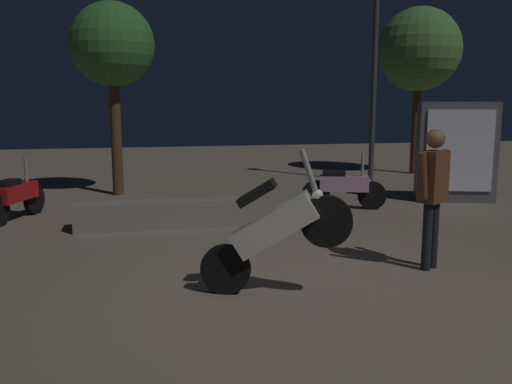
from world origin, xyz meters
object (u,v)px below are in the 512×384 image
(person_rider_beside, at_px, (433,186))
(streetlamp_near, at_px, (375,55))
(motorcycle_red_parked_left, at_px, (16,196))
(motorcycle_pink_parked_right, at_px, (344,187))
(kiosk_billboard, at_px, (456,152))
(motorcycle_white_foreground, at_px, (275,230))

(person_rider_beside, distance_m, streetlamp_near, 7.93)
(motorcycle_red_parked_left, xyz_separation_m, motorcycle_pink_parked_right, (6.11, -0.21, 0.00))
(streetlamp_near, xyz_separation_m, kiosk_billboard, (0.61, -2.97, -2.22))
(motorcycle_red_parked_left, distance_m, person_rider_beside, 7.15)
(person_rider_beside, relative_size, streetlamp_near, 0.34)
(person_rider_beside, bearing_deg, motorcycle_red_parked_left, 23.00)
(motorcycle_pink_parked_right, height_order, kiosk_billboard, kiosk_billboard)
(person_rider_beside, distance_m, kiosk_billboard, 5.20)
(motorcycle_white_foreground, distance_m, motorcycle_red_parked_left, 5.95)
(kiosk_billboard, bearing_deg, motorcycle_white_foreground, 61.50)
(motorcycle_pink_parked_right, xyz_separation_m, person_rider_beside, (-0.34, -3.96, 0.64))
(motorcycle_white_foreground, relative_size, streetlamp_near, 0.32)
(motorcycle_red_parked_left, height_order, kiosk_billboard, kiosk_billboard)
(kiosk_billboard, bearing_deg, motorcycle_pink_parked_right, 25.13)
(motorcycle_white_foreground, height_order, person_rider_beside, person_rider_beside)
(motorcycle_pink_parked_right, relative_size, kiosk_billboard, 0.77)
(streetlamp_near, bearing_deg, motorcycle_red_parked_left, -159.21)
(motorcycle_red_parked_left, distance_m, streetlamp_near, 9.14)
(motorcycle_red_parked_left, xyz_separation_m, kiosk_billboard, (8.73, 0.11, 0.61))
(motorcycle_white_foreground, bearing_deg, streetlamp_near, 80.56)
(person_rider_beside, height_order, streetlamp_near, streetlamp_near)
(motorcycle_white_foreground, distance_m, motorcycle_pink_parked_right, 5.19)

